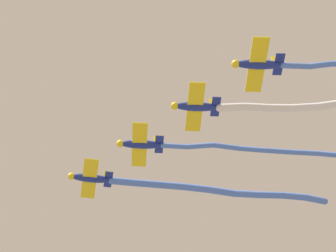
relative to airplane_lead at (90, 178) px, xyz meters
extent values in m
ellipsoid|color=navy|center=(0.08, 0.10, -0.01)|extent=(4.13, 4.59, 1.05)
sphere|color=yellow|center=(-1.51, -1.77, -0.01)|extent=(1.26, 1.26, 0.89)
ellipsoid|color=black|center=(-0.33, -0.39, 0.38)|extent=(1.37, 1.43, 0.56)
cube|color=yellow|center=(-0.03, -0.04, -0.15)|extent=(6.82, 6.17, 0.14)
cube|color=navy|center=(1.48, 1.74, 0.08)|extent=(2.86, 2.64, 0.12)
cube|color=yellow|center=(1.41, 1.66, 0.63)|extent=(0.86, 0.98, 1.45)
cylinder|color=#4C75DB|center=(2.60, 3.29, 0.08)|extent=(2.58, 2.99, 1.31)
cylinder|color=#4C75DB|center=(4.46, 5.84, 0.35)|extent=(2.81, 3.17, 1.19)
cylinder|color=#4C75DB|center=(6.35, 8.39, 0.62)|extent=(2.60, 2.98, 1.30)
cylinder|color=#4C75DB|center=(8.21, 10.92, 0.82)|extent=(2.73, 3.14, 1.04)
cylinder|color=#4C75DB|center=(10.18, 13.69, 0.94)|extent=(2.76, 3.43, 1.05)
cylinder|color=#4C75DB|center=(12.19, 16.37, 1.10)|extent=(2.80, 3.00, 1.14)
cylinder|color=#4C75DB|center=(14.26, 19.01, 1.47)|extent=(3.00, 3.38, 1.57)
cylinder|color=#4C75DB|center=(16.23, 21.78, 1.91)|extent=(2.72, 3.21, 1.36)
cylinder|color=#4C75DB|center=(17.85, 24.57, 2.25)|extent=(2.38, 3.26, 1.37)
sphere|color=#4C75DB|center=(1.75, 2.05, -0.07)|extent=(0.89, 0.89, 0.89)
sphere|color=#4C75DB|center=(3.46, 4.53, 0.24)|extent=(0.89, 0.89, 0.89)
sphere|color=#4C75DB|center=(5.47, 7.16, 0.47)|extent=(0.89, 0.89, 0.89)
sphere|color=#4C75DB|center=(7.22, 9.62, 0.77)|extent=(0.89, 0.89, 0.89)
sphere|color=#4C75DB|center=(9.19, 12.22, 0.88)|extent=(0.89, 0.89, 0.89)
sphere|color=#4C75DB|center=(11.16, 15.16, 1.00)|extent=(0.89, 0.89, 0.89)
sphere|color=#4C75DB|center=(13.21, 17.58, 1.20)|extent=(0.89, 0.89, 0.89)
sphere|color=#4C75DB|center=(15.31, 20.43, 1.74)|extent=(0.89, 0.89, 0.89)
sphere|color=#4C75DB|center=(17.15, 23.14, 2.09)|extent=(0.89, 0.89, 0.89)
sphere|color=#4C75DB|center=(18.56, 26.00, 2.42)|extent=(0.89, 0.89, 0.89)
ellipsoid|color=navy|center=(8.79, -0.25, 0.24)|extent=(4.44, 4.30, 1.05)
sphere|color=yellow|center=(7.02, -1.94, 0.24)|extent=(1.26, 1.26, 0.89)
ellipsoid|color=black|center=(8.33, -0.70, 0.63)|extent=(1.41, 1.39, 0.56)
cube|color=yellow|center=(8.67, -0.38, 0.10)|extent=(6.41, 6.62, 0.14)
cube|color=navy|center=(10.35, 1.23, 0.33)|extent=(2.72, 2.79, 0.12)
cube|color=yellow|center=(10.28, 1.16, 0.88)|extent=(0.94, 0.91, 1.45)
cylinder|color=#4C75DB|center=(11.80, 2.40, 0.00)|extent=(2.76, 2.25, 1.01)
cylinder|color=#4C75DB|center=(14.23, 4.18, -0.16)|extent=(2.89, 2.29, 0.64)
cylinder|color=#4C75DB|center=(16.59, 6.13, -0.33)|extent=(2.71, 2.55, 1.03)
cylinder|color=#4C75DB|center=(18.88, 8.07, -0.77)|extent=(2.85, 2.26, 1.17)
cylinder|color=#4C75DB|center=(21.22, 10.04, -1.08)|extent=(2.75, 2.61, 0.76)
cylinder|color=#4C75DB|center=(23.55, 12.16, -1.24)|extent=(2.80, 2.51, 0.83)
cylinder|color=#4C75DB|center=(25.99, 14.13, -1.63)|extent=(3.01, 2.38, 1.24)
sphere|color=#4C75DB|center=(10.65, 1.51, 0.18)|extent=(0.61, 0.61, 0.61)
sphere|color=#4C75DB|center=(12.96, 3.28, -0.18)|extent=(0.61, 0.61, 0.61)
sphere|color=#4C75DB|center=(15.50, 5.07, -0.15)|extent=(0.61, 0.61, 0.61)
sphere|color=#4C75DB|center=(17.69, 7.19, -0.52)|extent=(0.61, 0.61, 0.61)
sphere|color=#4C75DB|center=(20.07, 8.96, -1.02)|extent=(0.61, 0.61, 0.61)
sphere|color=#4C75DB|center=(22.37, 11.13, -1.15)|extent=(0.61, 0.61, 0.61)
sphere|color=#4C75DB|center=(24.72, 13.19, -1.34)|extent=(0.61, 0.61, 0.61)
ellipsoid|color=navy|center=(17.50, -0.61, 0.49)|extent=(4.46, 4.28, 1.05)
sphere|color=yellow|center=(15.72, -2.28, 0.49)|extent=(1.26, 1.26, 0.89)
ellipsoid|color=black|center=(17.03, -1.05, 0.88)|extent=(1.41, 1.39, 0.56)
cube|color=yellow|center=(17.37, -0.73, 0.35)|extent=(6.39, 6.64, 0.14)
cube|color=navy|center=(19.07, 0.87, 0.58)|extent=(2.71, 2.80, 0.12)
cube|color=yellow|center=(19.00, 0.80, 1.13)|extent=(0.95, 0.90, 1.45)
cylinder|color=white|center=(20.35, 2.21, 0.71)|extent=(2.80, 2.73, 1.58)
cylinder|color=white|center=(22.31, 4.29, 1.02)|extent=(2.64, 2.64, 0.96)
cylinder|color=white|center=(24.25, 6.22, 1.12)|extent=(2.57, 2.47, 1.05)
cylinder|color=white|center=(26.34, 8.24, 1.42)|extent=(3.05, 2.85, 1.46)
cylinder|color=white|center=(28.43, 10.22, 1.97)|extent=(2.72, 2.40, 1.64)
sphere|color=white|center=(19.37, 1.15, 0.43)|extent=(0.88, 0.88, 0.88)
sphere|color=white|center=(21.32, 3.28, 0.99)|extent=(0.88, 0.88, 0.88)
sphere|color=white|center=(23.30, 5.30, 1.05)|extent=(0.88, 0.88, 0.88)
sphere|color=white|center=(25.20, 7.13, 1.18)|extent=(0.88, 0.88, 0.88)
sphere|color=white|center=(27.48, 9.35, 1.66)|extent=(0.88, 0.88, 0.88)
ellipsoid|color=navy|center=(26.21, -0.96, 0.74)|extent=(4.51, 4.23, 1.05)
sphere|color=yellow|center=(24.40, -2.60, 0.74)|extent=(1.26, 1.26, 0.89)
ellipsoid|color=black|center=(25.74, -1.39, 1.13)|extent=(1.42, 1.38, 0.56)
cube|color=yellow|center=(26.08, -1.07, 0.60)|extent=(6.31, 6.71, 0.14)
cube|color=navy|center=(27.81, 0.49, 0.83)|extent=(2.69, 2.82, 0.12)
cube|color=yellow|center=(27.73, 0.42, 1.38)|extent=(0.96, 0.89, 1.45)
cylinder|color=#4C75DB|center=(29.16, 1.73, 0.66)|extent=(2.53, 2.39, 0.67)
cylinder|color=#4C75DB|center=(31.16, 3.34, 0.70)|extent=(2.29, 1.81, 0.77)
sphere|color=#4C75DB|center=(28.11, 0.77, 0.68)|extent=(0.62, 0.62, 0.62)
sphere|color=#4C75DB|center=(30.22, 2.69, 0.64)|extent=(0.62, 0.62, 0.62)
sphere|color=#4C75DB|center=(32.11, 3.99, 0.77)|extent=(0.62, 0.62, 0.62)
camera|label=1|loc=(47.52, -40.71, -52.11)|focal=69.27mm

